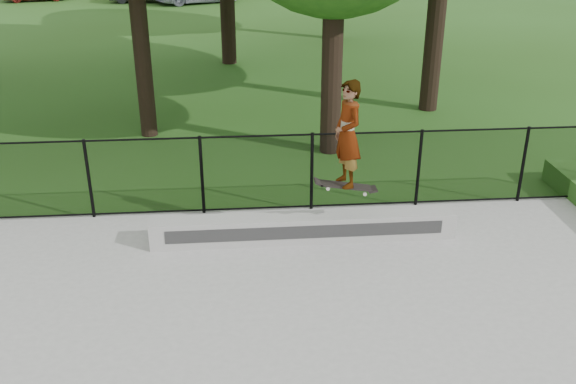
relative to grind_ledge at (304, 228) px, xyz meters
name	(u,v)px	position (x,y,z in m)	size (l,w,h in m)	color
grind_ledge	(304,228)	(0.00, 0.00, 0.00)	(5.15, 0.40, 0.46)	#B4B3AE
skater_airborne	(348,136)	(0.63, -0.28, 1.72)	(0.83, 0.71, 1.86)	black
chainlink_fence	(202,175)	(-1.73, 1.20, 0.52)	(16.06, 0.06, 1.50)	black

